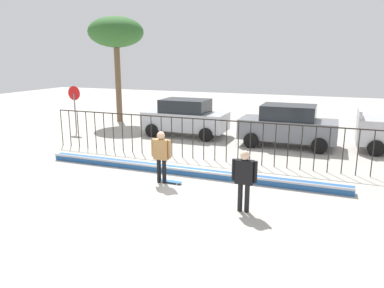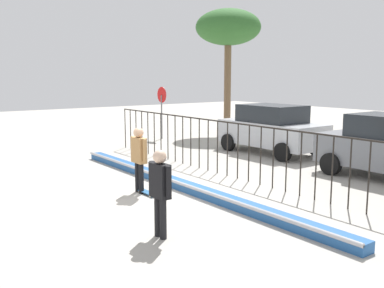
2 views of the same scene
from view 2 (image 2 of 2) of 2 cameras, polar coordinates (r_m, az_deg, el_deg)
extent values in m
plane|color=#ADA89E|center=(11.36, -4.85, -6.52)|extent=(60.00, 60.00, 0.00)
cube|color=#235699|center=(11.78, -1.36, -5.38)|extent=(11.00, 0.36, 0.22)
cylinder|color=#B2B2B7|center=(11.66, -2.09, -4.98)|extent=(11.00, 0.09, 0.09)
cylinder|color=black|center=(18.59, -8.73, 2.05)|extent=(0.04, 0.04, 1.66)
cylinder|color=black|center=(18.18, -8.04, 1.91)|extent=(0.04, 0.04, 1.66)
cylinder|color=black|center=(17.78, -7.32, 1.76)|extent=(0.04, 0.04, 1.66)
cylinder|color=black|center=(17.37, -6.57, 1.61)|extent=(0.04, 0.04, 1.66)
cylinder|color=black|center=(16.97, -5.78, 1.46)|extent=(0.04, 0.04, 1.66)
cylinder|color=black|center=(16.58, -4.95, 1.29)|extent=(0.04, 0.04, 1.66)
cylinder|color=black|center=(16.18, -4.09, 1.12)|extent=(0.04, 0.04, 1.66)
cylinder|color=black|center=(15.80, -3.18, 0.93)|extent=(0.04, 0.04, 1.66)
cylinder|color=black|center=(15.41, -2.22, 0.74)|extent=(0.04, 0.04, 1.66)
cylinder|color=black|center=(15.03, -1.22, 0.54)|extent=(0.04, 0.04, 1.66)
cylinder|color=black|center=(14.66, -0.16, 0.33)|extent=(0.04, 0.04, 1.66)
cylinder|color=black|center=(14.29, 0.95, 0.10)|extent=(0.04, 0.04, 1.66)
cylinder|color=black|center=(13.93, 2.12, -0.13)|extent=(0.04, 0.04, 1.66)
cylinder|color=black|center=(13.57, 3.35, -0.38)|extent=(0.04, 0.04, 1.66)
cylinder|color=black|center=(13.22, 4.64, -0.64)|extent=(0.04, 0.04, 1.66)
cylinder|color=black|center=(12.88, 6.01, -0.92)|extent=(0.04, 0.04, 1.66)
cylinder|color=black|center=(12.55, 7.45, -1.21)|extent=(0.04, 0.04, 1.66)
cylinder|color=black|center=(12.22, 8.97, -1.51)|extent=(0.04, 0.04, 1.66)
cylinder|color=black|center=(11.90, 10.57, -1.83)|extent=(0.04, 0.04, 1.66)
cylinder|color=black|center=(11.60, 12.25, -2.17)|extent=(0.04, 0.04, 1.66)
cylinder|color=black|center=(11.30, 14.03, -2.52)|extent=(0.04, 0.04, 1.66)
cylinder|color=black|center=(11.02, 15.90, -2.89)|extent=(0.04, 0.04, 1.66)
cylinder|color=black|center=(10.75, 17.87, -3.27)|extent=(0.04, 0.04, 1.66)
cylinder|color=black|center=(10.49, 19.94, -3.66)|extent=(0.04, 0.04, 1.66)
cylinder|color=black|center=(10.25, 22.11, -4.08)|extent=(0.04, 0.04, 1.66)
cube|color=black|center=(12.77, 6.07, 2.66)|extent=(14.00, 0.04, 0.04)
cylinder|color=black|center=(11.52, -7.13, -4.31)|extent=(0.13, 0.13, 0.80)
cylinder|color=black|center=(11.35, -6.66, -4.49)|extent=(0.13, 0.13, 0.80)
cube|color=#A87A47|center=(11.29, -6.97, -0.81)|extent=(0.48, 0.21, 0.66)
sphere|color=tan|center=(11.22, -7.01, 1.50)|extent=(0.26, 0.26, 0.26)
cylinder|color=#A87A47|center=(11.54, -7.69, -0.44)|extent=(0.10, 0.10, 0.59)
cylinder|color=#A87A47|center=(11.03, -6.21, -0.84)|extent=(0.10, 0.10, 0.59)
cube|color=#26598C|center=(11.32, -5.90, -6.27)|extent=(0.80, 0.20, 0.02)
cylinder|color=silver|center=(11.14, -4.85, -6.69)|extent=(0.05, 0.03, 0.05)
cylinder|color=silver|center=(11.07, -5.51, -6.81)|extent=(0.05, 0.03, 0.05)
cylinder|color=silver|center=(11.59, -6.26, -6.10)|extent=(0.05, 0.03, 0.05)
cylinder|color=silver|center=(11.52, -6.91, -6.21)|extent=(0.05, 0.03, 0.05)
cylinder|color=black|center=(8.38, -4.50, -9.40)|extent=(0.13, 0.13, 0.78)
cylinder|color=black|center=(8.23, -3.80, -9.73)|extent=(0.13, 0.13, 0.78)
cube|color=black|center=(8.11, -4.21, -4.79)|extent=(0.47, 0.20, 0.64)
sphere|color=beige|center=(8.01, -4.25, -1.68)|extent=(0.25, 0.25, 0.25)
cylinder|color=black|center=(8.34, -5.27, -4.18)|extent=(0.10, 0.10, 0.58)
cylinder|color=black|center=(7.86, -3.09, -4.96)|extent=(0.10, 0.10, 0.58)
cube|color=#B7BABF|center=(17.38, 10.33, 1.40)|extent=(4.30, 1.90, 0.90)
cube|color=#1E2328|center=(17.30, 10.40, 3.96)|extent=(2.37, 1.71, 0.66)
cylinder|color=black|center=(17.23, 16.00, -0.38)|extent=(0.68, 0.22, 0.68)
cylinder|color=black|center=(15.78, 11.79, -1.05)|extent=(0.68, 0.22, 0.68)
cylinder|color=black|center=(19.12, 9.05, 0.75)|extent=(0.68, 0.22, 0.68)
cylinder|color=black|center=(17.83, 4.77, 0.24)|extent=(0.68, 0.22, 0.68)
cylinder|color=black|center=(15.60, 21.79, -1.62)|extent=(0.68, 0.22, 0.68)
cylinder|color=black|center=(14.04, 17.69, -2.51)|extent=(0.68, 0.22, 0.68)
cylinder|color=slate|center=(21.08, -3.99, 3.53)|extent=(0.07, 0.07, 2.10)
cylinder|color=red|center=(21.01, -3.97, 6.44)|extent=(0.76, 0.02, 0.76)
cylinder|color=brown|center=(23.10, 4.65, 7.06)|extent=(0.36, 0.36, 4.57)
ellipsoid|color=#2D6028|center=(23.22, 4.76, 14.99)|extent=(3.36, 3.36, 1.85)
camera|label=1|loc=(6.73, -83.83, 9.66)|focal=34.29mm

